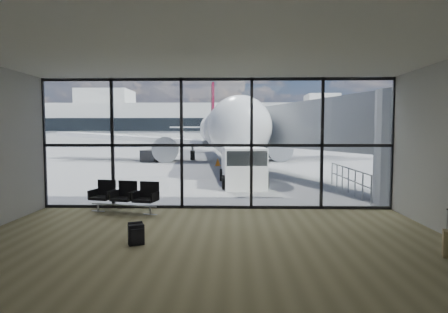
{
  "coord_description": "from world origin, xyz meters",
  "views": [
    {
      "loc": [
        0.58,
        -12.82,
        2.66
      ],
      "look_at": [
        0.18,
        3.0,
        1.62
      ],
      "focal_mm": 30.0,
      "sensor_mm": 36.0,
      "label": 1
    }
  ],
  "objects_px": {
    "belt_loader": "(156,155)",
    "mobile_stairs": "(7,165)",
    "service_van": "(243,166)",
    "airliner": "(220,130)",
    "seating_row": "(125,195)",
    "backpack": "(136,234)"
  },
  "relations": [
    {
      "from": "seating_row",
      "to": "backpack",
      "type": "height_order",
      "value": "seating_row"
    },
    {
      "from": "seating_row",
      "to": "backpack",
      "type": "relative_size",
      "value": 4.38
    },
    {
      "from": "mobile_stairs",
      "to": "airliner",
      "type": "bearing_deg",
      "value": 58.51
    },
    {
      "from": "seating_row",
      "to": "airliner",
      "type": "bearing_deg",
      "value": 98.38
    },
    {
      "from": "seating_row",
      "to": "mobile_stairs",
      "type": "relative_size",
      "value": 0.65
    },
    {
      "from": "airliner",
      "to": "mobile_stairs",
      "type": "xyz_separation_m",
      "value": [
        -13.29,
        -12.9,
        -2.28
      ]
    },
    {
      "from": "backpack",
      "to": "service_van",
      "type": "height_order",
      "value": "service_van"
    },
    {
      "from": "seating_row",
      "to": "mobile_stairs",
      "type": "distance_m",
      "value": 15.89
    },
    {
      "from": "belt_loader",
      "to": "mobile_stairs",
      "type": "bearing_deg",
      "value": -111.45
    },
    {
      "from": "seating_row",
      "to": "airliner",
      "type": "distance_m",
      "value": 24.59
    },
    {
      "from": "service_van",
      "to": "belt_loader",
      "type": "distance_m",
      "value": 16.77
    },
    {
      "from": "airliner",
      "to": "belt_loader",
      "type": "xyz_separation_m",
      "value": [
        -5.77,
        -2.95,
        -2.23
      ]
    },
    {
      "from": "airliner",
      "to": "mobile_stairs",
      "type": "relative_size",
      "value": 10.09
    },
    {
      "from": "seating_row",
      "to": "airliner",
      "type": "height_order",
      "value": "airliner"
    },
    {
      "from": "service_van",
      "to": "belt_loader",
      "type": "xyz_separation_m",
      "value": [
        -7.5,
        15.0,
        -0.37
      ]
    },
    {
      "from": "backpack",
      "to": "airliner",
      "type": "xyz_separation_m",
      "value": [
        1.02,
        27.94,
        2.58
      ]
    },
    {
      "from": "seating_row",
      "to": "backpack",
      "type": "xyz_separation_m",
      "value": [
        1.28,
        -3.56,
        -0.32
      ]
    },
    {
      "from": "backpack",
      "to": "belt_loader",
      "type": "distance_m",
      "value": 25.44
    },
    {
      "from": "backpack",
      "to": "service_van",
      "type": "relative_size",
      "value": 0.12
    },
    {
      "from": "backpack",
      "to": "service_van",
      "type": "xyz_separation_m",
      "value": [
        2.74,
        9.99,
        0.72
      ]
    },
    {
      "from": "service_van",
      "to": "airliner",
      "type": "bearing_deg",
      "value": 91.39
    },
    {
      "from": "backpack",
      "to": "mobile_stairs",
      "type": "xyz_separation_m",
      "value": [
        -12.28,
        15.04,
        0.3
      ]
    }
  ]
}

